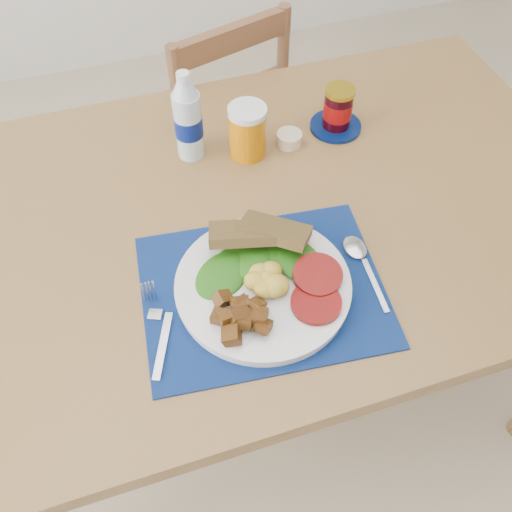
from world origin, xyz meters
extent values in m
plane|color=tan|center=(0.00, 0.00, 0.00)|extent=(4.00, 4.00, 0.00)
cube|color=brown|center=(0.00, 0.20, 0.73)|extent=(1.40, 0.90, 0.04)
cylinder|color=brown|center=(-0.64, 0.59, 0.35)|extent=(0.06, 0.06, 0.71)
cylinder|color=brown|center=(0.64, 0.59, 0.35)|extent=(0.06, 0.06, 0.71)
cube|color=brown|center=(0.03, 0.87, 0.40)|extent=(0.48, 0.46, 0.04)
cylinder|color=brown|center=(0.14, 1.06, 0.19)|extent=(0.03, 0.03, 0.38)
cylinder|color=brown|center=(-0.17, 0.97, 0.19)|extent=(0.03, 0.03, 0.38)
cylinder|color=brown|center=(0.23, 0.76, 0.19)|extent=(0.03, 0.03, 0.38)
cylinder|color=brown|center=(-0.09, 0.67, 0.19)|extent=(0.03, 0.03, 0.38)
cube|color=brown|center=(0.07, 0.71, 0.82)|extent=(0.34, 0.13, 0.44)
cylinder|color=brown|center=(0.78, 0.17, 0.19)|extent=(0.03, 0.03, 0.37)
cylinder|color=brown|center=(0.91, 0.47, 0.19)|extent=(0.03, 0.03, 0.37)
cube|color=black|center=(-0.08, 0.01, 0.75)|extent=(0.47, 0.38, 0.00)
cylinder|color=silver|center=(-0.08, 0.01, 0.76)|extent=(0.31, 0.31, 0.02)
ellipsoid|color=gold|center=(-0.07, 0.00, 0.79)|extent=(0.08, 0.07, 0.04)
cylinder|color=maroon|center=(0.01, -0.04, 0.78)|extent=(0.09, 0.09, 0.01)
ellipsoid|color=#083E07|center=(-0.06, 0.05, 0.78)|extent=(0.17, 0.10, 0.02)
cube|color=brown|center=(-0.05, 0.10, 0.81)|extent=(0.15, 0.12, 0.04)
cube|color=#B2B5BA|center=(-0.27, -0.05, 0.76)|extent=(0.06, 0.12, 0.00)
cube|color=#B2B5BA|center=(-0.27, 0.04, 0.76)|extent=(0.05, 0.07, 0.00)
cube|color=#B2B5BA|center=(0.12, -0.05, 0.76)|extent=(0.02, 0.12, 0.00)
ellipsoid|color=#B2B5BA|center=(0.12, 0.04, 0.76)|extent=(0.04, 0.06, 0.01)
cylinder|color=#ADBFCC|center=(-0.11, 0.41, 0.83)|extent=(0.06, 0.06, 0.15)
cylinder|color=navy|center=(-0.11, 0.41, 0.83)|extent=(0.06, 0.06, 0.05)
cone|color=#ADBFCC|center=(-0.11, 0.41, 0.92)|extent=(0.05, 0.05, 0.04)
cylinder|color=white|center=(-0.11, 0.41, 0.95)|extent=(0.03, 0.03, 0.02)
cylinder|color=#C16B05|center=(0.01, 0.37, 0.81)|extent=(0.08, 0.08, 0.11)
cylinder|color=beige|center=(0.11, 0.37, 0.76)|extent=(0.06, 0.06, 0.03)
cylinder|color=#041447|center=(0.23, 0.39, 0.75)|extent=(0.12, 0.12, 0.01)
cylinder|color=black|center=(0.23, 0.39, 0.80)|extent=(0.06, 0.06, 0.09)
cylinder|color=maroon|center=(0.23, 0.39, 0.80)|extent=(0.06, 0.06, 0.04)
cylinder|color=#AF901D|center=(0.23, 0.39, 0.85)|extent=(0.07, 0.07, 0.01)
camera|label=1|loc=(-0.27, -0.54, 1.60)|focal=40.00mm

